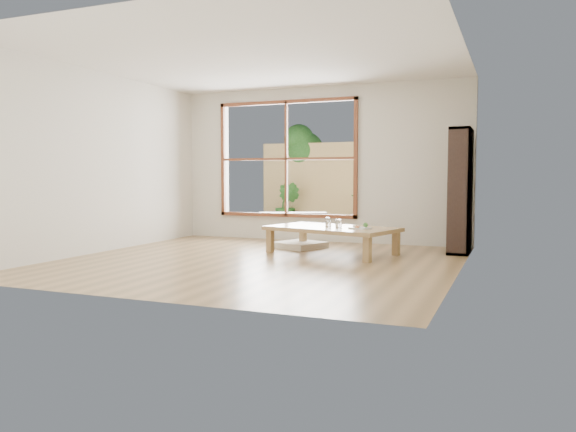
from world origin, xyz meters
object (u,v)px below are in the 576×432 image
object	(u,v)px
garden_bench	(293,216)
food_tray	(361,227)
low_table	(332,230)
bookshelf	(460,191)

from	to	relation	value
garden_bench	food_tray	bearing A→B (deg)	-73.09
low_table	bookshelf	bearing A→B (deg)	41.99
low_table	bookshelf	size ratio (longest dim) A/B	1.10
low_table	food_tray	bearing A→B (deg)	-1.30
food_tray	bookshelf	bearing A→B (deg)	59.68
bookshelf	food_tray	xyz separation A→B (m)	(-1.20, -0.98, -0.48)
low_table	bookshelf	xyz separation A→B (m)	(1.66, 0.85, 0.55)
bookshelf	food_tray	distance (m)	1.63
bookshelf	garden_bench	world-z (taller)	bookshelf
low_table	food_tray	size ratio (longest dim) A/B	6.19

